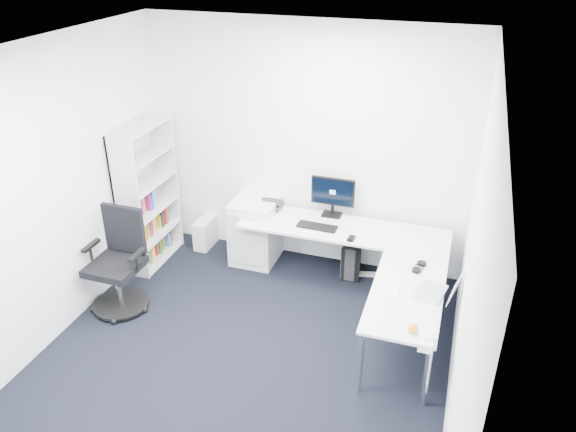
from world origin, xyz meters
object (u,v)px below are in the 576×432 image
(monitor, at_px, (333,197))
(laptop, at_px, (432,282))
(bookshelf, at_px, (148,196))
(task_chair, at_px, (115,264))
(l_desk, at_px, (335,269))

(monitor, height_order, laptop, monitor)
(monitor, bearing_deg, bookshelf, -165.77)
(task_chair, height_order, monitor, monitor)
(l_desk, height_order, task_chair, task_chair)
(bookshelf, distance_m, task_chair, 1.01)
(l_desk, distance_m, monitor, 0.80)
(bookshelf, height_order, monitor, bookshelf)
(l_desk, height_order, laptop, laptop)
(l_desk, distance_m, laptop, 1.24)
(bookshelf, distance_m, monitor, 2.05)
(bookshelf, height_order, laptop, bookshelf)
(monitor, relative_size, laptop, 1.45)
(task_chair, bearing_deg, l_desk, 24.57)
(l_desk, bearing_deg, monitor, 108.76)
(laptop, bearing_deg, l_desk, 160.58)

